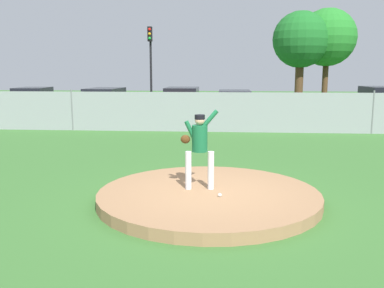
# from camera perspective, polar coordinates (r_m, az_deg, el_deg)

# --- Properties ---
(ground_plane) EXTENTS (80.00, 80.00, 0.00)m
(ground_plane) POSITION_cam_1_polar(r_m,az_deg,el_deg) (14.68, 3.21, -0.62)
(ground_plane) COLOR #386B2D
(asphalt_strip) EXTENTS (44.00, 7.00, 0.01)m
(asphalt_strip) POSITION_cam_1_polar(r_m,az_deg,el_deg) (23.09, 3.74, 3.25)
(asphalt_strip) COLOR #2B2B2D
(asphalt_strip) RESTS_ON ground_plane
(pitchers_mound) EXTENTS (4.56, 4.56, 0.22)m
(pitchers_mound) POSITION_cam_1_polar(r_m,az_deg,el_deg) (8.82, 2.25, -7.06)
(pitchers_mound) COLOR #99704C
(pitchers_mound) RESTS_ON ground_plane
(pitcher_youth) EXTENTS (0.78, 0.32, 1.68)m
(pitcher_youth) POSITION_cam_1_polar(r_m,az_deg,el_deg) (8.73, 0.97, 0.06)
(pitcher_youth) COLOR silver
(pitcher_youth) RESTS_ON pitchers_mound
(baseball) EXTENTS (0.07, 0.07, 0.07)m
(baseball) POSITION_cam_1_polar(r_m,az_deg,el_deg) (8.43, 3.75, -6.84)
(baseball) COLOR white
(baseball) RESTS_ON pitchers_mound
(chainlink_fence) EXTENTS (32.68, 0.07, 1.83)m
(chainlink_fence) POSITION_cam_1_polar(r_m,az_deg,el_deg) (18.52, 3.55, 4.29)
(chainlink_fence) COLOR gray
(chainlink_fence) RESTS_ON ground_plane
(parked_car_silver) EXTENTS (2.17, 4.77, 1.68)m
(parked_car_silver) POSITION_cam_1_polar(r_m,az_deg,el_deg) (24.33, -11.61, 5.33)
(parked_car_silver) COLOR #B7BABF
(parked_car_silver) RESTS_ON ground_plane
(parked_car_charcoal) EXTENTS (2.09, 4.18, 1.82)m
(parked_car_charcoal) POSITION_cam_1_polar(r_m,az_deg,el_deg) (24.50, 24.01, 4.79)
(parked_car_charcoal) COLOR #232328
(parked_car_charcoal) RESTS_ON ground_plane
(parked_car_slate) EXTENTS (2.02, 4.12, 1.71)m
(parked_car_slate) POSITION_cam_1_polar(r_m,az_deg,el_deg) (25.45, -20.51, 5.10)
(parked_car_slate) COLOR slate
(parked_car_slate) RESTS_ON ground_plane
(parked_car_white) EXTENTS (1.90, 4.52, 1.59)m
(parked_car_white) POSITION_cam_1_polar(r_m,az_deg,el_deg) (23.17, 5.71, 5.14)
(parked_car_white) COLOR silver
(parked_car_white) RESTS_ON ground_plane
(parked_car_red) EXTENTS (1.96, 4.55, 1.73)m
(parked_car_red) POSITION_cam_1_polar(r_m,az_deg,el_deg) (23.60, -1.35, 5.41)
(parked_car_red) COLOR #A81919
(parked_car_red) RESTS_ON ground_plane
(traffic_cone_orange) EXTENTS (0.40, 0.40, 0.55)m
(traffic_cone_orange) POSITION_cam_1_polar(r_m,az_deg,el_deg) (23.33, -6.75, 3.91)
(traffic_cone_orange) COLOR orange
(traffic_cone_orange) RESTS_ON asphalt_strip
(traffic_light_near) EXTENTS (0.28, 0.46, 5.33)m
(traffic_light_near) POSITION_cam_1_polar(r_m,az_deg,el_deg) (27.43, -5.60, 11.83)
(traffic_light_near) COLOR black
(traffic_light_near) RESTS_ON ground_plane
(tree_leaning_west) EXTENTS (4.01, 4.01, 6.82)m
(tree_leaning_west) POSITION_cam_1_polar(r_m,az_deg,el_deg) (32.09, 14.40, 13.35)
(tree_leaning_west) COLOR #4C331E
(tree_leaning_west) RESTS_ON ground_plane
(tree_bushy_near) EXTENTS (4.18, 4.18, 7.10)m
(tree_bushy_near) POSITION_cam_1_polar(r_m,az_deg,el_deg) (33.39, 17.71, 13.44)
(tree_bushy_near) COLOR #4C331E
(tree_bushy_near) RESTS_ON ground_plane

